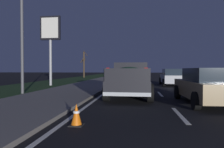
{
  "coord_description": "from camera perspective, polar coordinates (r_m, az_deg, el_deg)",
  "views": [
    {
      "loc": [
        -1.7,
        1.38,
        1.48
      ],
      "look_at": [
        10.27,
        2.86,
        1.21
      ],
      "focal_mm": 32.65,
      "sensor_mm": 36.0,
      "label": 1
    }
  ],
  "objects": [
    {
      "name": "pickup_truck",
      "position": [
        11.18,
        5.15,
        -1.3
      ],
      "size": [
        5.46,
        2.36,
        1.87
      ],
      "color": "#232328",
      "rests_on": "ground"
    },
    {
      "name": "street_light_near",
      "position": [
        14.03,
        -22.96,
        16.39
      ],
      "size": [
        0.36,
        1.97,
        8.66
      ],
      "color": "#4C4C51",
      "rests_on": "ground"
    },
    {
      "name": "bare_tree_far",
      "position": [
        38.25,
        -7.88,
        2.85
      ],
      "size": [
        2.22,
        1.59,
        5.01
      ],
      "color": "#423323",
      "rests_on": "ground"
    },
    {
      "name": "ground",
      "position": [
        28.78,
        9.81,
        -1.71
      ],
      "size": [
        144.0,
        144.0,
        0.0
      ],
      "primitive_type": "plane",
      "color": "black"
    },
    {
      "name": "sidewalk_shoulder",
      "position": [
        29.06,
        -1.5,
        -1.54
      ],
      "size": [
        108.0,
        4.0,
        0.12
      ],
      "primitive_type": "cube",
      "color": "slate",
      "rests_on": "ground"
    },
    {
      "name": "sedan_tan",
      "position": [
        9.62,
        25.13,
        -3.0
      ],
      "size": [
        4.45,
        2.11,
        1.54
      ],
      "color": "#9E845B",
      "rests_on": "ground"
    },
    {
      "name": "traffic_cone_near",
      "position": [
        5.55,
        -9.95,
        -11.19
      ],
      "size": [
        0.36,
        0.36,
        0.58
      ],
      "color": "black",
      "rests_on": "ground"
    },
    {
      "name": "grass_verge",
      "position": [
        30.22,
        -10.92,
        -1.57
      ],
      "size": [
        108.0,
        6.0,
        0.01
      ],
      "primitive_type": "cube",
      "color": "#1E3819",
      "rests_on": "ground"
    },
    {
      "name": "sedan_silver",
      "position": [
        19.72,
        16.46,
        -0.81
      ],
      "size": [
        4.43,
        2.07,
        1.54
      ],
      "color": "#B2B5BA",
      "rests_on": "ground"
    },
    {
      "name": "lane_markings",
      "position": [
        30.64,
        4.87,
        -1.51
      ],
      "size": [
        108.0,
        3.54,
        0.01
      ],
      "color": "silver",
      "rests_on": "ground"
    },
    {
      "name": "gas_price_sign",
      "position": [
        20.05,
        -16.89,
        10.75
      ],
      "size": [
        0.27,
        1.9,
        6.43
      ],
      "color": "#99999E",
      "rests_on": "ground"
    }
  ]
}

